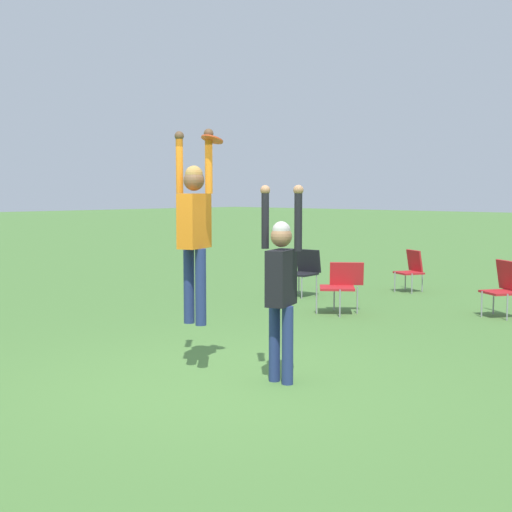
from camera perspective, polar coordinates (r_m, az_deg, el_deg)
The scene contains 8 objects.
ground_plane at distance 7.70m, azimuth -2.80°, elevation -9.92°, with size 120.00×120.00×0.00m, color #4C7A38.
person_jumping at distance 7.81m, azimuth -4.96°, elevation 2.71°, with size 0.58×0.47×2.13m.
person_defending at distance 7.41m, azimuth 2.03°, elevation -1.88°, with size 0.56×0.45×2.07m.
frisbee at distance 7.57m, azimuth -3.53°, elevation 9.30°, with size 0.24×0.23×0.09m.
camping_chair_0 at distance 12.10m, azimuth 19.21°, elevation -2.20°, with size 0.68×0.75×0.90m.
camping_chair_1 at distance 13.68m, azimuth 3.85°, elevation -1.03°, with size 0.57×0.61×0.89m.
camping_chair_2 at distance 14.61m, azimuth 12.32°, elevation -0.93°, with size 0.61×0.66×0.83m.
camping_chair_3 at distance 11.83m, azimuth 6.80°, elevation -2.16°, with size 0.79×0.87×0.83m.
Camera 1 is at (5.38, -5.14, 2.01)m, focal length 50.00 mm.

